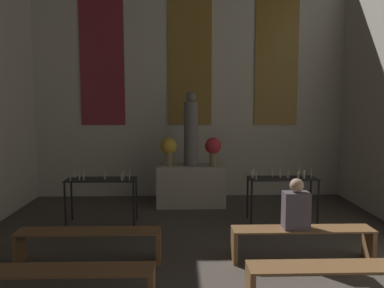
{
  "coord_description": "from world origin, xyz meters",
  "views": [
    {
      "loc": [
        -0.22,
        0.19,
        2.23
      ],
      "look_at": [
        0.0,
        7.43,
        1.45
      ],
      "focal_mm": 35.0,
      "sensor_mm": 36.0,
      "label": 1
    }
  ],
  "objects": [
    {
      "name": "person_seated",
      "position": [
        1.41,
        5.3,
        0.78
      ],
      "size": [
        0.36,
        0.24,
        0.72
      ],
      "color": "#564C56",
      "rests_on": "pew_back_right"
    },
    {
      "name": "flower_vase_left",
      "position": [
        -0.48,
        8.23,
        1.28
      ],
      "size": [
        0.36,
        0.36,
        0.61
      ],
      "color": "#937A5B",
      "rests_on": "altar"
    },
    {
      "name": "pew_back_left",
      "position": [
        -1.51,
        5.3,
        0.34
      ],
      "size": [
        2.01,
        0.36,
        0.47
      ],
      "color": "brown",
      "rests_on": "ground_plane"
    },
    {
      "name": "flower_vase_right",
      "position": [
        0.48,
        8.23,
        1.28
      ],
      "size": [
        0.36,
        0.36,
        0.61
      ],
      "color": "#937A5B",
      "rests_on": "altar"
    },
    {
      "name": "wall_back",
      "position": [
        0.0,
        9.19,
        2.74
      ],
      "size": [
        7.56,
        0.16,
        5.42
      ],
      "color": "beige",
      "rests_on": "ground_plane"
    },
    {
      "name": "statue",
      "position": [
        0.0,
        8.23,
        1.64
      ],
      "size": [
        0.3,
        0.3,
        1.6
      ],
      "color": "slate",
      "rests_on": "altar"
    },
    {
      "name": "pew_third_left",
      "position": [
        -1.51,
        4.07,
        0.34
      ],
      "size": [
        2.01,
        0.36,
        0.47
      ],
      "color": "brown",
      "rests_on": "ground_plane"
    },
    {
      "name": "candle_rack_left",
      "position": [
        -1.7,
        7.08,
        0.73
      ],
      "size": [
        1.3,
        0.47,
        1.04
      ],
      "color": "black",
      "rests_on": "ground_plane"
    },
    {
      "name": "altar",
      "position": [
        0.0,
        8.23,
        0.45
      ],
      "size": [
        1.48,
        0.62,
        0.89
      ],
      "color": "#BCB29E",
      "rests_on": "ground_plane"
    },
    {
      "name": "pew_back_right",
      "position": [
        1.51,
        5.3,
        0.34
      ],
      "size": [
        2.01,
        0.36,
        0.47
      ],
      "color": "brown",
      "rests_on": "ground_plane"
    },
    {
      "name": "candle_rack_right",
      "position": [
        1.7,
        7.08,
        0.73
      ],
      "size": [
        1.3,
        0.47,
        1.04
      ],
      "color": "black",
      "rests_on": "ground_plane"
    },
    {
      "name": "pew_third_right",
      "position": [
        1.51,
        4.07,
        0.34
      ],
      "size": [
        2.01,
        0.36,
        0.47
      ],
      "color": "brown",
      "rests_on": "ground_plane"
    }
  ]
}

